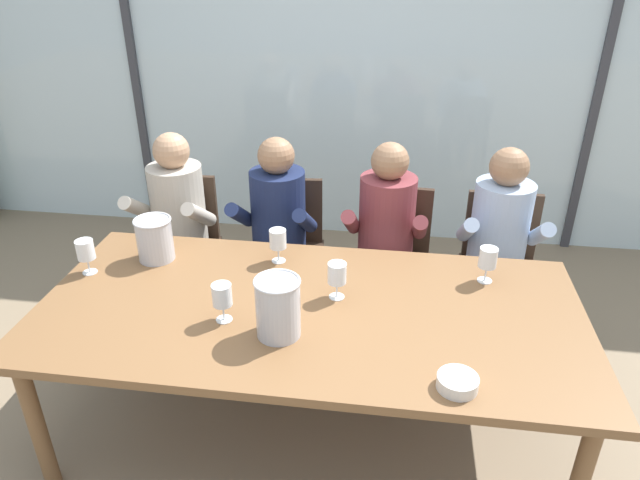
% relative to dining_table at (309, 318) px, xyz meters
% --- Properties ---
extents(ground, '(14.00, 14.00, 0.00)m').
position_rel_dining_table_xyz_m(ground, '(0.00, 1.00, -0.68)').
color(ground, '#847056').
extents(window_glass_panel, '(7.59, 0.03, 2.60)m').
position_rel_dining_table_xyz_m(window_glass_panel, '(0.00, 2.23, 0.62)').
color(window_glass_panel, silver).
rests_on(window_glass_panel, ground).
extents(window_mullion_left, '(0.06, 0.06, 2.60)m').
position_rel_dining_table_xyz_m(window_mullion_left, '(-1.71, 2.21, 0.62)').
color(window_mullion_left, '#38383D').
rests_on(window_mullion_left, ground).
extents(window_mullion_right, '(0.06, 0.06, 2.60)m').
position_rel_dining_table_xyz_m(window_mullion_right, '(1.71, 2.21, 0.62)').
color(window_mullion_right, '#38383D').
rests_on(window_mullion_right, ground).
extents(hillside_vineyard, '(13.59, 2.40, 1.48)m').
position_rel_dining_table_xyz_m(hillside_vineyard, '(0.00, 6.31, 0.06)').
color(hillside_vineyard, '#477A38').
rests_on(hillside_vineyard, ground).
extents(dining_table, '(2.39, 1.14, 0.74)m').
position_rel_dining_table_xyz_m(dining_table, '(0.00, 0.00, 0.00)').
color(dining_table, brown).
rests_on(dining_table, ground).
extents(chair_near_curtain, '(0.47, 0.47, 0.89)m').
position_rel_dining_table_xyz_m(chair_near_curtain, '(-0.96, 0.97, -0.16)').
color(chair_near_curtain, '#332319').
rests_on(chair_near_curtain, ground).
extents(chair_left_of_center, '(0.49, 0.49, 0.89)m').
position_rel_dining_table_xyz_m(chair_left_of_center, '(-0.29, 1.01, -0.16)').
color(chair_left_of_center, '#332319').
rests_on(chair_left_of_center, ground).
extents(chair_center, '(0.47, 0.47, 0.89)m').
position_rel_dining_table_xyz_m(chair_center, '(0.35, 0.98, -0.16)').
color(chair_center, '#332319').
rests_on(chair_center, ground).
extents(chair_right_of_center, '(0.45, 0.45, 0.89)m').
position_rel_dining_table_xyz_m(chair_right_of_center, '(0.97, 0.97, -0.16)').
color(chair_right_of_center, '#332319').
rests_on(chair_right_of_center, ground).
extents(person_beige_jumper, '(0.49, 0.63, 1.21)m').
position_rel_dining_table_xyz_m(person_beige_jumper, '(-0.95, 0.84, 0.01)').
color(person_beige_jumper, '#B7AD9E').
rests_on(person_beige_jumper, ground).
extents(person_navy_polo, '(0.48, 0.62, 1.21)m').
position_rel_dining_table_xyz_m(person_navy_polo, '(-0.33, 0.84, 0.01)').
color(person_navy_polo, '#192347').
rests_on(person_navy_polo, ground).
extents(person_maroon_top, '(0.47, 0.62, 1.21)m').
position_rel_dining_table_xyz_m(person_maroon_top, '(0.30, 0.84, 0.01)').
color(person_maroon_top, brown).
rests_on(person_maroon_top, ground).
extents(person_pale_blue_shirt, '(0.46, 0.61, 1.21)m').
position_rel_dining_table_xyz_m(person_pale_blue_shirt, '(0.93, 0.84, 0.01)').
color(person_pale_blue_shirt, '#9EB2D1').
rests_on(person_pale_blue_shirt, ground).
extents(ice_bucket_primary, '(0.19, 0.19, 0.26)m').
position_rel_dining_table_xyz_m(ice_bucket_primary, '(-0.09, -0.21, 0.19)').
color(ice_bucket_primary, '#B7B7BC').
rests_on(ice_bucket_primary, dining_table).
extents(ice_bucket_secondary, '(0.19, 0.19, 0.22)m').
position_rel_dining_table_xyz_m(ice_bucket_secondary, '(-0.83, 0.32, 0.17)').
color(ice_bucket_secondary, '#B7B7BC').
rests_on(ice_bucket_secondary, dining_table).
extents(tasting_bowl, '(0.15, 0.15, 0.05)m').
position_rel_dining_table_xyz_m(tasting_bowl, '(0.61, -0.43, 0.09)').
color(tasting_bowl, silver).
rests_on(tasting_bowl, dining_table).
extents(wine_glass_by_left_taster, '(0.08, 0.08, 0.17)m').
position_rel_dining_table_xyz_m(wine_glass_by_left_taster, '(-1.10, 0.14, 0.18)').
color(wine_glass_by_left_taster, silver).
rests_on(wine_glass_by_left_taster, dining_table).
extents(wine_glass_near_bucket, '(0.08, 0.08, 0.17)m').
position_rel_dining_table_xyz_m(wine_glass_near_bucket, '(-0.34, -0.15, 0.18)').
color(wine_glass_near_bucket, silver).
rests_on(wine_glass_near_bucket, dining_table).
extents(wine_glass_center_pour, '(0.08, 0.08, 0.17)m').
position_rel_dining_table_xyz_m(wine_glass_center_pour, '(0.11, 0.09, 0.18)').
color(wine_glass_center_pour, silver).
rests_on(wine_glass_center_pour, dining_table).
extents(wine_glass_by_right_taster, '(0.08, 0.08, 0.17)m').
position_rel_dining_table_xyz_m(wine_glass_by_right_taster, '(-0.21, 0.38, 0.18)').
color(wine_glass_by_right_taster, silver).
rests_on(wine_glass_by_right_taster, dining_table).
extents(wine_glass_spare_empty, '(0.08, 0.08, 0.17)m').
position_rel_dining_table_xyz_m(wine_glass_spare_empty, '(0.79, 0.33, 0.18)').
color(wine_glass_spare_empty, silver).
rests_on(wine_glass_spare_empty, dining_table).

